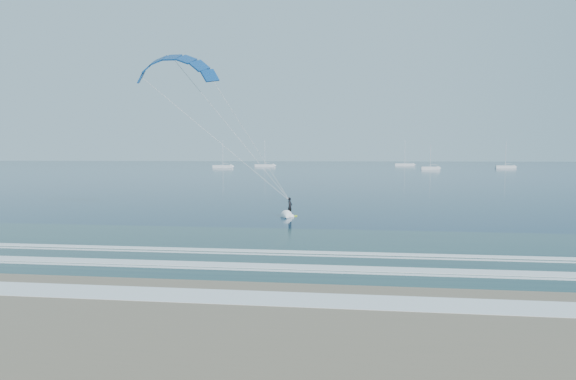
# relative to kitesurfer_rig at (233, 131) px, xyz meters

# --- Properties ---
(ground) EXTENTS (900.00, 900.00, 0.00)m
(ground) POSITION_rel_kitesurfer_rig_xyz_m (7.35, -23.99, -7.75)
(ground) COLOR #082C46
(ground) RESTS_ON ground
(kitesurfer_rig) EXTENTS (14.50, 8.26, 15.12)m
(kitesurfer_rig) POSITION_rel_kitesurfer_rig_xyz_m (0.00, 0.00, 0.00)
(kitesurfer_rig) COLOR #BBEB1B
(kitesurfer_rig) RESTS_ON ground
(sailboat_0) EXTENTS (8.88, 2.40, 12.17)m
(sailboat_0) POSITION_rel_kitesurfer_rig_xyz_m (-48.59, 179.50, -7.06)
(sailboat_0) COLOR silver
(sailboat_0) RESTS_ON ground
(sailboat_1) EXTENTS (9.76, 2.40, 13.02)m
(sailboat_1) POSITION_rel_kitesurfer_rig_xyz_m (-33.70, 202.59, -7.06)
(sailboat_1) COLOR silver
(sailboat_1) RESTS_ON ground
(sailboat_2) EXTENTS (6.89, 2.40, 9.81)m
(sailboat_2) POSITION_rel_kitesurfer_rig_xyz_m (39.15, 161.31, -7.08)
(sailboat_2) COLOR silver
(sailboat_2) RESTS_ON ground
(sailboat_3) EXTENTS (10.15, 2.40, 13.60)m
(sailboat_3) POSITION_rel_kitesurfer_rig_xyz_m (36.19, 236.39, -7.05)
(sailboat_3) COLOR silver
(sailboat_3) RESTS_ON ground
(sailboat_4) EXTENTS (8.14, 2.40, 11.19)m
(sailboat_4) POSITION_rel_kitesurfer_rig_xyz_m (74.55, 188.42, -7.07)
(sailboat_4) COLOR silver
(sailboat_4) RESTS_ON ground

